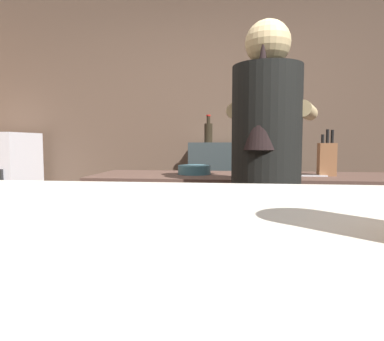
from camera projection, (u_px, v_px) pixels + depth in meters
name	position (u px, v px, depth m)	size (l,w,h in m)	color
wall_back	(216.00, 121.00, 3.58)	(5.20, 0.10, 2.70)	brown
prep_counter	(260.00, 248.00, 2.22)	(2.10, 0.60, 0.93)	brown
back_shelf	(239.00, 202.00, 3.34)	(0.95, 0.36, 1.13)	#333D3F
mini_fridge	(3.00, 195.00, 3.43)	(0.56, 0.58, 1.23)	white
bartender	(265.00, 169.00, 1.73)	(0.50, 0.55, 1.72)	#363240
knife_block	(327.00, 159.00, 2.13)	(0.10, 0.08, 0.28)	brown
mixing_bowl	(194.00, 170.00, 2.24)	(0.21, 0.21, 0.06)	teal
chefs_knife	(307.00, 176.00, 2.10)	(0.24, 0.03, 0.01)	silver
bottle_vinegar	(252.00, 134.00, 3.33)	(0.07, 0.07, 0.20)	#C8D077
bottle_soy	(208.00, 132.00, 3.24)	(0.08, 0.08, 0.26)	black
bottle_olive_oil	(272.00, 135.00, 3.33)	(0.07, 0.07, 0.18)	red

